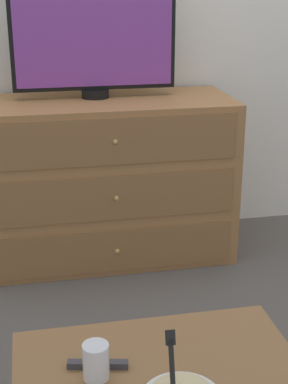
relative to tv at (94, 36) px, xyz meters
The scene contains 5 objects.
ground_plane 1.13m from the tv, 58.21° to the left, with size 12.00×12.00×0.00m, color #56514C.
dresser 0.70m from the tv, 57.12° to the right, with size 1.22×0.54×0.81m.
tv is the anchor object (origin of this frame).
drink_cup 1.73m from the tv, 97.20° to the right, with size 0.07×0.07×0.10m.
remote_control 1.71m from the tv, 97.07° to the right, with size 0.16×0.06×0.02m.
Camera 1 is at (-0.46, -3.06, 1.38)m, focal length 55.00 mm.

